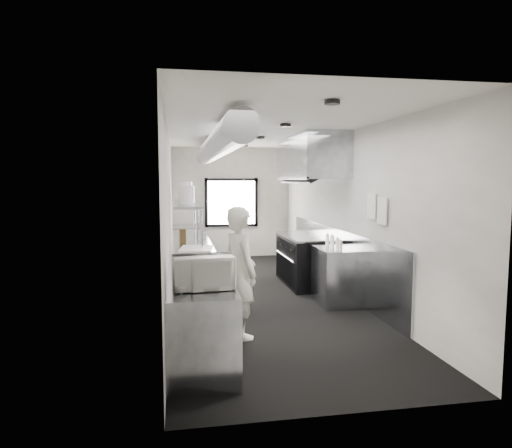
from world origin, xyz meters
name	(u,v)px	position (x,y,z in m)	size (l,w,h in m)	color
floor	(259,295)	(0.00, 0.00, 0.00)	(3.00, 8.00, 0.01)	black
ceiling	(260,130)	(0.00, 0.00, 2.80)	(3.00, 8.00, 0.01)	white
wall_back	(231,203)	(0.00, 4.00, 1.40)	(3.00, 0.02, 2.80)	silver
wall_front	(347,252)	(0.00, -4.00, 1.40)	(3.00, 0.02, 2.80)	silver
wall_left	(169,216)	(-1.50, 0.00, 1.40)	(0.02, 8.00, 2.80)	silver
wall_right	(344,213)	(1.50, 0.00, 1.40)	(0.02, 8.00, 2.80)	silver
wall_cladding	(336,258)	(1.48, 0.30, 0.55)	(0.03, 5.50, 1.10)	gray
hvac_duct	(215,147)	(-0.70, 0.40, 2.55)	(0.40, 0.40, 6.40)	gray
service_window	(231,203)	(0.00, 3.96, 1.40)	(1.36, 0.05, 1.25)	white
exhaust_hood	(311,158)	(1.10, 0.70, 2.39)	(0.81, 2.20, 0.88)	gray
prep_counter	(193,279)	(-1.15, -0.50, 0.45)	(0.70, 6.00, 0.90)	gray
pass_shelf	(187,204)	(-1.19, 1.00, 1.54)	(0.45, 3.00, 0.68)	gray
range	(306,260)	(1.04, 0.70, 0.47)	(0.88, 1.60, 0.94)	black
bottle_station	(338,276)	(1.15, -0.70, 0.45)	(0.65, 0.80, 0.90)	gray
far_work_table	(187,245)	(-1.15, 3.20, 0.45)	(0.70, 1.20, 0.90)	gray
notice_sheet_a	(372,206)	(1.47, -1.20, 1.60)	(0.02, 0.28, 0.38)	white
notice_sheet_b	(382,211)	(1.47, -1.55, 1.55)	(0.02, 0.28, 0.38)	white
line_cook	(240,272)	(-0.60, -1.94, 0.83)	(0.60, 0.40, 1.66)	silver
microwave	(203,272)	(-1.13, -2.99, 1.06)	(0.55, 0.42, 0.33)	white
deli_tub_a	(183,271)	(-1.32, -2.36, 0.95)	(0.15, 0.15, 0.10)	beige
deli_tub_b	(187,276)	(-1.28, -2.65, 0.95)	(0.15, 0.15, 0.11)	beige
newspaper	(208,263)	(-0.99, -1.62, 0.90)	(0.29, 0.37, 0.01)	beige
small_plate	(203,258)	(-1.03, -1.27, 0.91)	(0.16, 0.16, 0.01)	white
pastry	(203,254)	(-1.03, -1.27, 0.96)	(0.08, 0.08, 0.08)	tan
cutting_board	(196,249)	(-1.09, -0.42, 0.91)	(0.49, 0.65, 0.02)	white
knife_block	(183,236)	(-1.28, 0.43, 1.01)	(0.10, 0.21, 0.23)	#523A1C
plate_stack_a	(187,195)	(-1.21, 0.33, 1.72)	(0.27, 0.27, 0.31)	white
plate_stack_b	(188,195)	(-1.18, 0.64, 1.72)	(0.22, 0.22, 0.29)	white
plate_stack_c	(185,192)	(-1.22, 1.11, 1.76)	(0.27, 0.27, 0.38)	white
plate_stack_d	(184,192)	(-1.23, 1.58, 1.74)	(0.22, 0.22, 0.34)	white
squeeze_bottle_a	(341,246)	(1.07, -1.00, 0.98)	(0.06, 0.06, 0.17)	white
squeeze_bottle_b	(338,244)	(1.07, -0.87, 0.99)	(0.06, 0.06, 0.19)	white
squeeze_bottle_c	(333,242)	(1.07, -0.66, 0.99)	(0.06, 0.06, 0.18)	white
squeeze_bottle_d	(332,241)	(1.10, -0.53, 0.99)	(0.06, 0.06, 0.18)	white
squeeze_bottle_e	(327,240)	(1.07, -0.40, 0.99)	(0.06, 0.06, 0.19)	white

